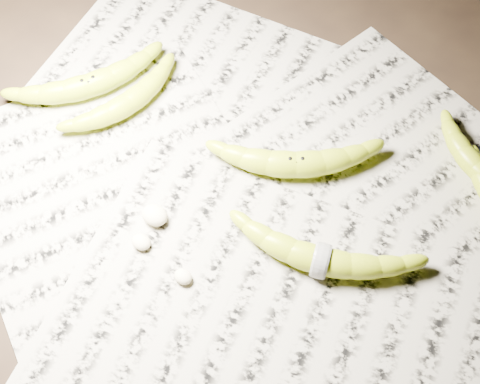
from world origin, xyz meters
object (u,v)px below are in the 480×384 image
Objects in this scene: banana_left_b at (128,101)px; banana_taped at (321,259)px; banana_upper_a at (477,166)px; banana_center at (296,163)px; banana_left_a at (89,84)px.

banana_taped is at bearing -84.73° from banana_left_b.
banana_center is at bearing -123.87° from banana_upper_a.
banana_left_a is 0.07m from banana_left_b.
banana_left_b is at bearing 151.92° from banana_taped.
banana_left_b is at bearing 155.51° from banana_center.
banana_left_a reaches higher than banana_upper_a.
banana_taped is at bearing -63.89° from banana_left_a.
banana_center is (0.27, 0.05, 0.00)m from banana_left_b.
banana_left_a reaches higher than banana_left_b.
banana_upper_a is at bearing -37.39° from banana_left_a.
banana_left_a is 0.45m from banana_taped.
banana_center is 0.15m from banana_taped.
banana_center is (0.34, 0.06, 0.00)m from banana_left_a.
banana_left_a is at bearing 154.45° from banana_taped.
banana_center is 1.26× the size of banana_upper_a.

